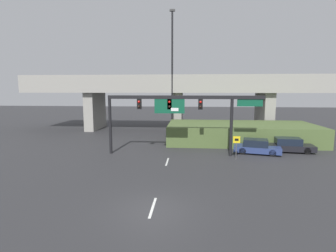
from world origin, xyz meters
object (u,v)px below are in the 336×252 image
Objects in this scene: parked_sedan_near_right at (257,147)px; speed_limit_sign at (236,144)px; signal_gantry at (179,107)px; highway_light_pole_near at (172,71)px; parked_sedan_mid_right at (289,145)px.

speed_limit_sign is at bearing -121.30° from parked_sedan_near_right.
highway_light_pole_near is (-1.46, 11.58, 4.08)m from signal_gantry.
parked_sedan_near_right is at bearing 46.09° from speed_limit_sign.
speed_limit_sign is (5.04, -1.24, -3.09)m from signal_gantry.
highway_light_pole_near is at bearing 116.90° from speed_limit_sign.
parked_sedan_mid_right is at bearing -37.93° from highway_light_pole_near.
speed_limit_sign is at bearing -144.43° from parked_sedan_mid_right.
highway_light_pole_near is at bearing 142.99° from parked_sedan_near_right.
signal_gantry reaches higher than parked_sedan_mid_right.
parked_sedan_mid_right is (5.67, 3.33, -0.74)m from speed_limit_sign.
signal_gantry is 3.09× the size of parked_sedan_mid_right.
parked_sedan_near_right is at bearing 9.16° from signal_gantry.
highway_light_pole_near is 3.54× the size of parked_sedan_mid_right.
signal_gantry reaches higher than speed_limit_sign.
signal_gantry is at bearing 166.22° from speed_limit_sign.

